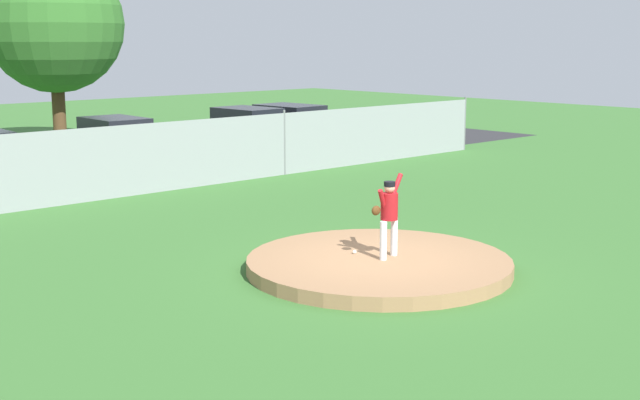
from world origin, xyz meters
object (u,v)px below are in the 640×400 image
Objects in this scene: baseball at (354,252)px; parked_car_navy at (290,128)px; pitcher_youth at (389,211)px; parked_car_teal at (248,133)px; traffic_cone_orange at (163,146)px; parked_car_white at (116,145)px.

parked_car_navy reaches higher than baseball.
pitcher_youth reaches higher than parked_car_teal.
baseball is at bearing -126.61° from parked_car_navy.
traffic_cone_orange is at bearing 70.70° from pitcher_youth.
traffic_cone_orange is (-1.79, 2.97, -0.58)m from parked_car_teal.
baseball is at bearing -101.27° from parked_car_white.
pitcher_youth is 21.12× the size of baseball.
baseball is (-0.26, 0.63, -0.85)m from pitcher_youth.
parked_car_teal is 2.67m from parked_car_navy.
pitcher_youth is at bearing -124.80° from parked_car_navy.
parked_car_teal is at bearing -58.88° from traffic_cone_orange.
pitcher_youth reaches higher than baseball.
parked_car_teal reaches higher than baseball.
parked_car_teal is at bearing 59.49° from baseball.
parked_car_teal is (7.90, 14.47, -0.30)m from pitcher_youth.
parked_car_white is at bearing 178.25° from parked_car_teal.
baseball is at bearing -120.51° from parked_car_teal.
parked_car_navy is at bearing 53.39° from baseball.
baseball is 18.03m from parked_car_navy.
traffic_cone_orange is at bearing 38.13° from parked_car_white.
parked_car_navy is at bearing 3.31° from parked_car_white.
parked_car_white is (-5.37, 0.16, -0.02)m from parked_car_teal.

